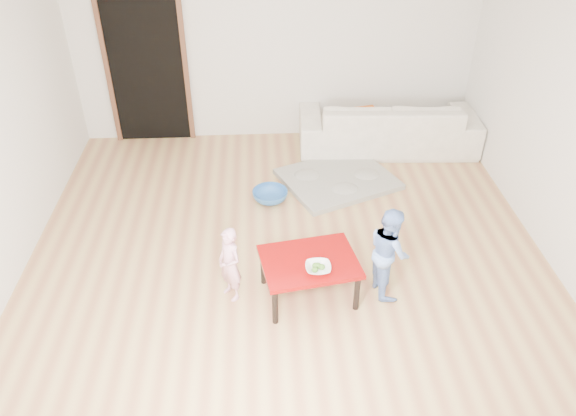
{
  "coord_description": "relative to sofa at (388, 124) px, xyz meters",
  "views": [
    {
      "loc": [
        -0.23,
        -4.29,
        3.51
      ],
      "look_at": [
        0.0,
        -0.2,
        0.65
      ],
      "focal_mm": 35.0,
      "sensor_mm": 36.0,
      "label": 1
    }
  ],
  "objects": [
    {
      "name": "cushion",
      "position": [
        -0.37,
        -0.14,
        0.16
      ],
      "size": [
        0.53,
        0.49,
        0.12
      ],
      "primitive_type": "cube",
      "rotation": [
        0.0,
        0.0,
        0.21
      ],
      "color": "#CE5816",
      "rests_on": "sofa"
    },
    {
      "name": "bowl",
      "position": [
        -1.17,
        -2.83,
        0.11
      ],
      "size": [
        0.21,
        0.21,
        0.05
      ],
      "primitive_type": "imported",
      "color": "white",
      "rests_on": "red_table"
    },
    {
      "name": "basin",
      "position": [
        -1.53,
        -1.16,
        -0.26
      ],
      "size": [
        0.39,
        0.39,
        0.12
      ],
      "primitive_type": "imported",
      "color": "#2D64AA",
      "rests_on": "floor"
    },
    {
      "name": "red_table",
      "position": [
        -1.24,
        -2.69,
        -0.12
      ],
      "size": [
        0.91,
        0.74,
        0.41
      ],
      "primitive_type": null,
      "rotation": [
        0.0,
        0.0,
        0.17
      ],
      "color": "#800707",
      "rests_on": "floor"
    },
    {
      "name": "child_blue",
      "position": [
        -0.54,
        -2.64,
        0.11
      ],
      "size": [
        0.39,
        0.47,
        0.87
      ],
      "primitive_type": "imported",
      "rotation": [
        0.0,
        0.0,
        1.72
      ],
      "color": "#5D85D8",
      "rests_on": "floor"
    },
    {
      "name": "doorway",
      "position": [
        -2.99,
        0.43,
        0.7
      ],
      "size": [
        1.02,
        0.08,
        2.11
      ],
      "primitive_type": null,
      "color": "brown",
      "rests_on": "back_wall"
    },
    {
      "name": "back_wall",
      "position": [
        -1.39,
        0.45,
        0.98
      ],
      "size": [
        5.0,
        0.02,
        2.6
      ],
      "primitive_type": "cube",
      "color": "silver",
      "rests_on": "floor"
    },
    {
      "name": "broccoli",
      "position": [
        -1.17,
        -2.83,
        0.11
      ],
      "size": [
        0.12,
        0.12,
        0.06
      ],
      "primitive_type": null,
      "color": "#2D5919",
      "rests_on": "red_table"
    },
    {
      "name": "right_wall",
      "position": [
        1.11,
        -2.05,
        0.98
      ],
      "size": [
        0.02,
        5.0,
        2.6
      ],
      "primitive_type": "cube",
      "color": "silver",
      "rests_on": "floor"
    },
    {
      "name": "child_pink",
      "position": [
        -1.92,
        -2.66,
        0.04
      ],
      "size": [
        0.3,
        0.31,
        0.72
      ],
      "primitive_type": "imported",
      "rotation": [
        0.0,
        0.0,
        -0.91
      ],
      "color": "pink",
      "rests_on": "floor"
    },
    {
      "name": "floor",
      "position": [
        -1.39,
        -2.05,
        -0.32
      ],
      "size": [
        5.0,
        5.0,
        0.01
      ],
      "primitive_type": "cube",
      "color": "#AE724A",
      "rests_on": "ground"
    },
    {
      "name": "sofa",
      "position": [
        0.0,
        0.0,
        0.0
      ],
      "size": [
        2.26,
        0.97,
        0.65
      ],
      "primitive_type": "imported",
      "rotation": [
        0.0,
        0.0,
        3.09
      ],
      "color": "white",
      "rests_on": "floor"
    },
    {
      "name": "blanket",
      "position": [
        -0.73,
        -0.8,
        -0.29
      ],
      "size": [
        1.51,
        1.41,
        0.06
      ],
      "primitive_type": null,
      "rotation": [
        0.0,
        0.0,
        0.41
      ],
      "color": "#9C9889",
      "rests_on": "floor"
    }
  ]
}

